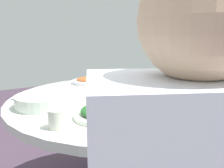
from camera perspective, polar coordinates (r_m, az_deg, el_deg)
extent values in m
cylinder|color=#99999E|center=(1.42, 1.46, -18.06)|extent=(0.14, 0.14, 0.68)
cylinder|color=silver|center=(1.28, 1.54, -4.05)|extent=(1.24, 1.24, 0.04)
cylinder|color=#B2B5BA|center=(1.51, 10.33, 0.65)|extent=(0.31, 0.31, 0.08)
ellipsoid|color=white|center=(1.51, 10.33, 0.80)|extent=(0.25, 0.25, 0.09)
cube|color=white|center=(1.43, 9.08, 1.89)|extent=(0.16, 0.11, 0.01)
cylinder|color=white|center=(1.13, -17.48, -4.11)|extent=(0.28, 0.28, 0.06)
cylinder|color=black|center=(1.13, -17.46, -4.35)|extent=(0.25, 0.25, 0.04)
cylinder|color=silver|center=(1.13, -17.54, -3.09)|extent=(0.07, 0.31, 0.01)
cylinder|color=silver|center=(1.21, 14.91, -3.81)|extent=(0.21, 0.21, 0.03)
ellipsoid|color=#A6723B|center=(1.21, 14.95, -3.13)|extent=(0.14, 0.14, 0.03)
cylinder|color=white|center=(1.65, -6.66, 0.63)|extent=(0.22, 0.22, 0.03)
ellipsoid|color=#AA5427|center=(1.64, -6.68, 1.23)|extent=(0.16, 0.16, 0.03)
cylinder|color=white|center=(0.94, -2.93, -8.31)|extent=(0.24, 0.24, 0.02)
ellipsoid|color=#225D26|center=(0.93, -2.94, -6.99)|extent=(0.18, 0.18, 0.05)
cylinder|color=#3E7539|center=(1.01, 25.87, -3.58)|extent=(0.07, 0.07, 0.17)
cylinder|color=#3E7539|center=(0.99, 26.46, 2.74)|extent=(0.03, 0.03, 0.06)
cylinder|color=silver|center=(0.85, -14.50, -8.93)|extent=(0.06, 0.06, 0.07)
cylinder|color=white|center=(1.77, 0.90, 2.11)|extent=(0.07, 0.07, 0.06)
sphere|color=beige|center=(0.36, 22.44, 15.45)|extent=(0.19, 0.19, 0.19)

